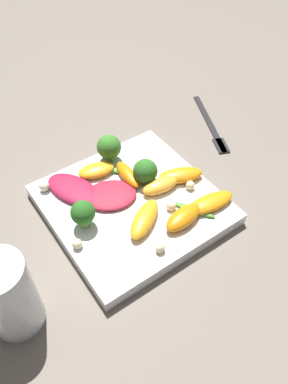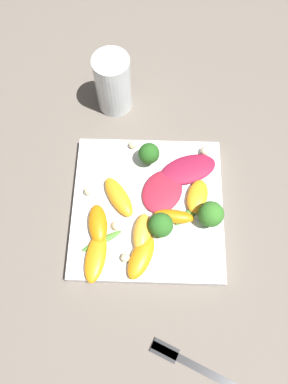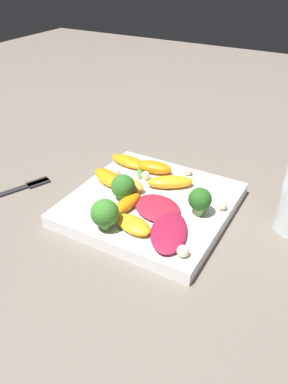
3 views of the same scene
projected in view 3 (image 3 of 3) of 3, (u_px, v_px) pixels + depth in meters
ground_plane at (151, 210)px, 0.61m from camera, size 2.40×2.40×0.00m
plate at (151, 204)px, 0.61m from camera, size 0.24×0.24×0.02m
fork at (11, 191)px, 0.65m from camera, size 0.17×0.09×0.01m
radicchio_leaf_0 at (158, 208)px, 0.57m from camera, size 0.09×0.10×0.01m
radicchio_leaf_1 at (169, 231)px, 0.52m from camera, size 0.11×0.08×0.01m
orange_segment_0 at (134, 225)px, 0.53m from camera, size 0.05×0.07×0.02m
orange_segment_1 at (108, 178)px, 0.64m from camera, size 0.06×0.08×0.02m
orange_segment_2 at (126, 204)px, 0.57m from camera, size 0.07×0.03×0.02m
orange_segment_3 at (170, 182)px, 0.62m from camera, size 0.07×0.08×0.02m
orange_segment_4 at (128, 184)px, 0.62m from camera, size 0.03×0.06×0.02m
orange_segment_5 at (154, 167)px, 0.66m from camera, size 0.04×0.07×0.02m
orange_segment_6 at (129, 161)px, 0.69m from camera, size 0.04×0.08×0.02m
broccoli_floret_0 at (105, 213)px, 0.52m from camera, size 0.04×0.04×0.05m
broccoli_floret_1 at (123, 187)px, 0.59m from camera, size 0.04×0.04×0.04m
broccoli_floret_2 at (199, 201)px, 0.55m from camera, size 0.04×0.04×0.04m
arugula_sprig_0 at (140, 169)px, 0.67m from camera, size 0.07×0.04×0.01m
arugula_sprig_1 at (122, 218)px, 0.55m from camera, size 0.06×0.05×0.01m
macadamia_nut_0 at (146, 175)px, 0.65m from camera, size 0.02×0.02×0.02m
macadamia_nut_1 at (188, 171)px, 0.66m from camera, size 0.01×0.01×0.01m
macadamia_nut_2 at (223, 206)px, 0.57m from camera, size 0.01×0.01×0.01m
macadamia_nut_3 at (183, 251)px, 0.48m from camera, size 0.02×0.02×0.02m
macadamia_nut_4 at (116, 173)px, 0.65m from camera, size 0.01×0.01×0.01m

